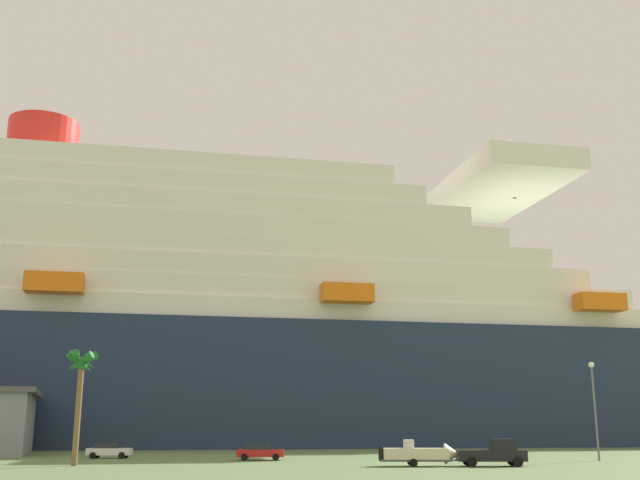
{
  "coord_description": "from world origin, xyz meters",
  "views": [
    {
      "loc": [
        -24.67,
        -68.91,
        3.17
      ],
      "look_at": [
        -3.5,
        21.74,
        26.09
      ],
      "focal_mm": 42.69,
      "sensor_mm": 36.0,
      "label": 1
    }
  ],
  "objects": [
    {
      "name": "cruise_ship",
      "position": [
        -18.23,
        59.48,
        18.58
      ],
      "size": [
        220.34,
        39.29,
        61.77
      ],
      "color": "#1E2D4C",
      "rests_on": "ground_plane"
    },
    {
      "name": "pickup_truck",
      "position": [
        4.24,
        -8.56,
        1.04
      ],
      "size": [
        5.91,
        3.26,
        2.2
      ],
      "color": "black",
      "rests_on": "ground_plane"
    },
    {
      "name": "parked_car_white_van",
      "position": [
        -27.41,
        15.34,
        0.83
      ],
      "size": [
        4.72,
        2.7,
        1.58
      ],
      "color": "white",
      "rests_on": "ground_plane"
    },
    {
      "name": "street_lamp",
      "position": [
        18.69,
        -1.19,
        5.99
      ],
      "size": [
        0.56,
        0.56,
        9.41
      ],
      "color": "slate",
      "rests_on": "ground_plane"
    },
    {
      "name": "palm_tree",
      "position": [
        -29.65,
        0.09,
        7.72
      ],
      "size": [
        3.01,
        2.67,
        9.63
      ],
      "color": "brown",
      "rests_on": "ground_plane"
    },
    {
      "name": "parked_car_red_hatchback",
      "position": [
        -12.9,
        7.31,
        0.83
      ],
      "size": [
        4.86,
        2.74,
        1.58
      ],
      "color": "red",
      "rests_on": "ground_plane"
    },
    {
      "name": "ground_plane",
      "position": [
        0.0,
        30.0,
        0.0
      ],
      "size": [
        600.0,
        600.0,
        0.0
      ],
      "primitive_type": "plane",
      "color": "#567042"
    },
    {
      "name": "small_boat_on_trailer",
      "position": [
        -1.47,
        -7.21,
        0.96
      ],
      "size": [
        7.35,
        3.23,
        2.15
      ],
      "color": "#595960",
      "rests_on": "ground_plane"
    }
  ]
}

